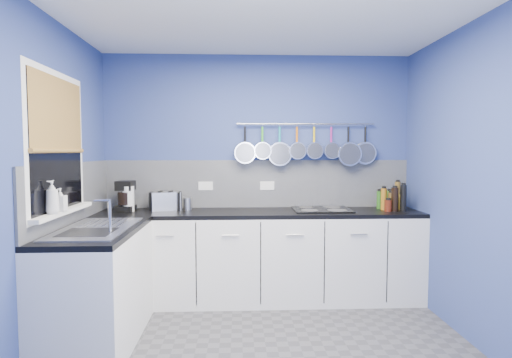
{
  "coord_description": "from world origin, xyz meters",
  "views": [
    {
      "loc": [
        -0.21,
        -2.93,
        1.5
      ],
      "look_at": [
        -0.05,
        0.75,
        1.25
      ],
      "focal_mm": 29.39,
      "sensor_mm": 36.0,
      "label": 1
    }
  ],
  "objects": [
    {
      "name": "wall_front",
      "position": [
        0.0,
        -1.51,
        1.25
      ],
      "size": [
        3.2,
        0.02,
        2.5
      ],
      "primitive_type": "cube",
      "color": "navy",
      "rests_on": "ground"
    },
    {
      "name": "backsplash_back",
      "position": [
        0.0,
        1.49,
        1.15
      ],
      "size": [
        3.2,
        0.02,
        0.5
      ],
      "primitive_type": "cube",
      "color": "gray",
      "rests_on": "wall_back"
    },
    {
      "name": "condiment_4",
      "position": [
        1.35,
        1.23,
        0.99
      ],
      "size": [
        0.07,
        0.07,
        0.17
      ],
      "primitive_type": "cylinder",
      "color": "brown",
      "rests_on": "worktop_back"
    },
    {
      "name": "condiment_6",
      "position": [
        1.43,
        1.14,
        1.03
      ],
      "size": [
        0.06,
        0.06,
        0.26
      ],
      "primitive_type": "cylinder",
      "color": "black",
      "rests_on": "worktop_back"
    },
    {
      "name": "coffee_maker",
      "position": [
        -1.33,
        1.24,
        1.05
      ],
      "size": [
        0.19,
        0.2,
        0.3
      ],
      "primitive_type": null,
      "rotation": [
        0.0,
        0.0,
        -0.09
      ],
      "color": "black",
      "rests_on": "worktop_back"
    },
    {
      "name": "cabinet_run_back",
      "position": [
        0.0,
        1.2,
        0.43
      ],
      "size": [
        3.2,
        0.6,
        0.86
      ],
      "primitive_type": "cube",
      "color": "white",
      "rests_on": "ground"
    },
    {
      "name": "bamboo_blind",
      "position": [
        -1.56,
        0.3,
        1.77
      ],
      "size": [
        0.01,
        0.9,
        0.55
      ],
      "primitive_type": "cube",
      "color": "#B07C3F",
      "rests_on": "wall_left"
    },
    {
      "name": "cabinet_run_left",
      "position": [
        -1.3,
        0.3,
        0.43
      ],
      "size": [
        0.6,
        1.2,
        0.86
      ],
      "primitive_type": "cube",
      "color": "white",
      "rests_on": "ground"
    },
    {
      "name": "socket_left",
      "position": [
        -0.55,
        1.48,
        1.13
      ],
      "size": [
        0.15,
        0.01,
        0.09
      ],
      "primitive_type": "cube",
      "color": "white",
      "rests_on": "backsplash_back"
    },
    {
      "name": "condiment_8",
      "position": [
        1.28,
        1.12,
        0.96
      ],
      "size": [
        0.07,
        0.07,
        0.11
      ],
      "primitive_type": "cylinder",
      "color": "#4C190C",
      "rests_on": "worktop_back"
    },
    {
      "name": "wall_left",
      "position": [
        -1.61,
        0.0,
        1.25
      ],
      "size": [
        0.02,
        3.0,
        2.5
      ],
      "primitive_type": "cube",
      "color": "navy",
      "rests_on": "ground"
    },
    {
      "name": "pan_3",
      "position": [
        0.41,
        1.44,
        1.59
      ],
      "size": [
        0.18,
        0.11,
        0.37
      ],
      "primitive_type": null,
      "color": "silver",
      "rests_on": "pot_rail"
    },
    {
      "name": "condiment_1",
      "position": [
        1.37,
        1.33,
        0.99
      ],
      "size": [
        0.07,
        0.07,
        0.18
      ],
      "primitive_type": "cylinder",
      "color": "#3F721E",
      "rests_on": "worktop_back"
    },
    {
      "name": "window_glass",
      "position": [
        -1.57,
        0.3,
        1.55
      ],
      "size": [
        0.01,
        0.9,
        1.0
      ],
      "primitive_type": "cube",
      "color": "black",
      "rests_on": "wall_left"
    },
    {
      "name": "condiment_0",
      "position": [
        1.44,
        1.3,
        1.04
      ],
      "size": [
        0.06,
        0.06,
        0.28
      ],
      "primitive_type": "cylinder",
      "color": "brown",
      "rests_on": "worktop_back"
    },
    {
      "name": "socket_right",
      "position": [
        0.1,
        1.48,
        1.13
      ],
      "size": [
        0.15,
        0.01,
        0.09
      ],
      "primitive_type": "cube",
      "color": "white",
      "rests_on": "backsplash_back"
    },
    {
      "name": "pan_0",
      "position": [
        -0.13,
        1.44,
        1.57
      ],
      "size": [
        0.22,
        0.08,
        0.41
      ],
      "primitive_type": null,
      "color": "silver",
      "rests_on": "pot_rail"
    },
    {
      "name": "pan_1",
      "position": [
        0.05,
        1.44,
        1.59
      ],
      "size": [
        0.18,
        0.11,
        0.37
      ],
      "primitive_type": null,
      "color": "silver",
      "rests_on": "pot_rail"
    },
    {
      "name": "worktop_back",
      "position": [
        0.0,
        1.2,
        0.88
      ],
      "size": [
        3.2,
        0.6,
        0.04
      ],
      "primitive_type": "cube",
      "color": "black",
      "rests_on": "cabinet_run_back"
    },
    {
      "name": "paper_towel",
      "position": [
        -1.29,
        1.22,
        1.03
      ],
      "size": [
        0.13,
        0.13,
        0.25
      ],
      "primitive_type": "cylinder",
      "rotation": [
        0.0,
        0.0,
        0.21
      ],
      "color": "white",
      "rests_on": "worktop_back"
    },
    {
      "name": "toaster",
      "position": [
        -0.94,
        1.31,
        0.99
      ],
      "size": [
        0.32,
        0.24,
        0.18
      ],
      "primitive_type": "cube",
      "rotation": [
        0.0,
        0.0,
        0.3
      ],
      "color": "silver",
      "rests_on": "worktop_back"
    },
    {
      "name": "pan_5",
      "position": [
        0.77,
        1.44,
        1.6
      ],
      "size": [
        0.18,
        0.1,
        0.37
      ],
      "primitive_type": null,
      "color": "silver",
      "rests_on": "pot_rail"
    },
    {
      "name": "sink_unit",
      "position": [
        -1.3,
        0.3,
        0.9
      ],
      "size": [
        0.5,
        0.95,
        0.01
      ],
      "primitive_type": "cube",
      "color": "silver",
      "rests_on": "worktop_left"
    },
    {
      "name": "mixer_tap",
      "position": [
        -1.14,
        0.12,
        1.03
      ],
      "size": [
        0.12,
        0.08,
        0.26
      ],
      "primitive_type": null,
      "color": "silver",
      "rests_on": "worktop_left"
    },
    {
      "name": "backsplash_left",
      "position": [
        -1.59,
        0.6,
        1.15
      ],
      "size": [
        0.02,
        1.8,
        0.5
      ],
      "primitive_type": "cube",
      "color": "gray",
      "rests_on": "wall_left"
    },
    {
      "name": "ceiling",
      "position": [
        0.0,
        0.0,
        2.51
      ],
      "size": [
        3.2,
        3.0,
        0.02
      ],
      "primitive_type": "cube",
      "color": "white",
      "rests_on": "ground"
    },
    {
      "name": "pan_7",
      "position": [
        1.14,
        1.44,
        1.57
      ],
      "size": [
        0.23,
        0.05,
        0.42
      ],
      "primitive_type": null,
      "color": "silver",
      "rests_on": "pot_rail"
    },
    {
      "name": "worktop_left",
      "position": [
        -1.3,
        0.3,
        0.88
      ],
      "size": [
        0.6,
        1.2,
        0.04
      ],
      "primitive_type": "cube",
      "color": "black",
      "rests_on": "cabinet_run_left"
    },
    {
      "name": "window_frame",
      "position": [
        -1.58,
        0.3,
        1.55
      ],
      "size": [
        0.01,
        1.0,
        1.1
      ],
      "primitive_type": "cube",
      "color": "white",
      "rests_on": "wall_left"
    },
    {
      "name": "canister",
      "position": [
        -0.72,
        1.3,
        0.96
      ],
      "size": [
        0.11,
        0.11,
        0.12
      ],
      "primitive_type": "cylinder",
      "rotation": [
        0.0,
        0.0,
        0.32
      ],
      "color": "silver",
      "rests_on": "worktop_back"
    },
    {
      "name": "condiment_7",
      "position": [
        1.34,
        1.13,
        1.02
      ],
      "size": [
        0.07,
        0.07,
        0.23
      ],
      "primitive_type": "cylinder",
      "color": "black",
      "rests_on": "worktop_back"
    },
    {
      "name": "pan_4",
      "position": [
        0.59,
        1.44,
        1.6
      ],
      "size": [
        0.18,
        0.09,
        0.37
      ],
      "primitive_type": null,
      "color": "silver",
      "rests_on": "pot_rail"
    },
    {
      "name": "condiment_2",
      "position": [
        1.25,
        1.31,
        0.99
      ],
      "size": [
        0.06,
        0.06,
        0.18
      ],
      "primitive_type": "cylinder",
      "color": "#265919",
      "rests_on": "worktop_back"
    },
    {
      "name": "condiment_3",
      "position": [
        1.46,
        1.22,
        0.98
      ],
      "size": [
        0.06,
        0.06,
        0.16
      ],
      "primitive_type": "cylinder",
      "color": "olive",
      "rests_on": "worktop_back"
    },
    {
      "name": "window_sill",
      "position": [
        -1.55,
        0.3,
        1.04
      ],
      "size": [
        0.1,
        0.98,
        0.03
      ],
      "primitive_type": "cube",
      "color": "white",
      "rests_on": "wall_left"
    },
    {
      "name": "pan_6",
      "position": [
        0.95,
        1.44,
        1.56
      ],
      "size": [
        0.25,
        0.11,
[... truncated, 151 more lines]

